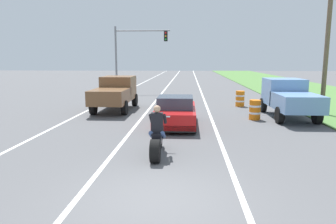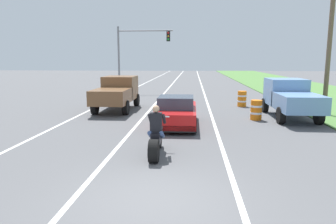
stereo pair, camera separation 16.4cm
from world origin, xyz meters
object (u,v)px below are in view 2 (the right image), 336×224
pickup_truck_right_shoulder_light_blue (290,97)px  construction_barrel_nearest (256,110)px  sports_car_red (176,112)px  construction_barrel_mid (242,99)px  pickup_truck_left_lane_brown (117,92)px  motorcycle_with_rider (156,138)px  traffic_light_mast_near (136,48)px

pickup_truck_right_shoulder_light_blue → construction_barrel_nearest: 2.07m
sports_car_red → pickup_truck_right_shoulder_light_blue: 6.29m
construction_barrel_mid → pickup_truck_right_shoulder_light_blue: bearing=-64.5°
sports_car_red → pickup_truck_left_lane_brown: pickup_truck_left_lane_brown is taller
motorcycle_with_rider → construction_barrel_mid: motorcycle_with_rider is taller
motorcycle_with_rider → construction_barrel_nearest: bearing=56.1°
sports_car_red → traffic_light_mast_near: bearing=107.0°
motorcycle_with_rider → construction_barrel_nearest: motorcycle_with_rider is taller
pickup_truck_right_shoulder_light_blue → traffic_light_mast_near: 16.45m
sports_car_red → construction_barrel_mid: size_ratio=4.30×
motorcycle_with_rider → traffic_light_mast_near: 20.32m
motorcycle_with_rider → traffic_light_mast_near: traffic_light_mast_near is taller
pickup_truck_right_shoulder_light_blue → traffic_light_mast_near: traffic_light_mast_near is taller
traffic_light_mast_near → construction_barrel_nearest: traffic_light_mast_near is taller
pickup_truck_left_lane_brown → construction_barrel_mid: bearing=15.0°
pickup_truck_right_shoulder_light_blue → construction_barrel_mid: bearing=115.5°
construction_barrel_nearest → pickup_truck_left_lane_brown: bearing=161.9°
construction_barrel_mid → construction_barrel_nearest: bearing=-89.9°
pickup_truck_right_shoulder_light_blue → traffic_light_mast_near: (-10.33, 12.47, 2.92)m
pickup_truck_right_shoulder_light_blue → construction_barrel_nearest: (-1.84, -0.71, -0.60)m
sports_car_red → pickup_truck_right_shoulder_light_blue: pickup_truck_right_shoulder_light_blue is taller
sports_car_red → pickup_truck_right_shoulder_light_blue: bearing=22.7°
construction_barrel_nearest → pickup_truck_right_shoulder_light_blue: bearing=21.0°
pickup_truck_right_shoulder_light_blue → traffic_light_mast_near: size_ratio=0.80×
pickup_truck_left_lane_brown → traffic_light_mast_near: size_ratio=0.80×
motorcycle_with_rider → sports_car_red: 4.72m
sports_car_red → construction_barrel_mid: 7.42m
sports_car_red → pickup_truck_right_shoulder_light_blue: (5.78, 2.41, 0.48)m
pickup_truck_right_shoulder_light_blue → construction_barrel_mid: (-1.85, 3.88, -0.60)m
motorcycle_with_rider → pickup_truck_left_lane_brown: (-3.41, 8.94, 0.51)m
construction_barrel_nearest → construction_barrel_mid: size_ratio=1.00×
pickup_truck_left_lane_brown → motorcycle_with_rider: bearing=-69.1°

